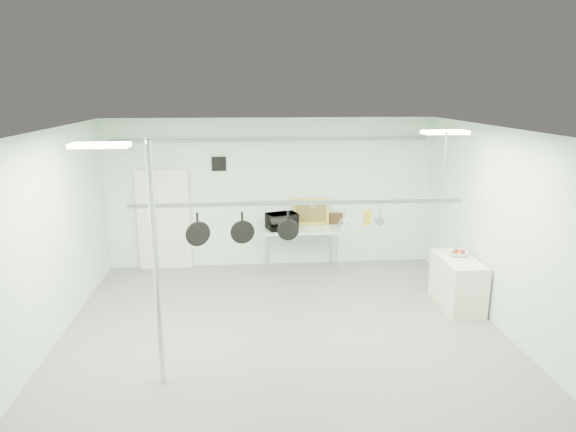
{
  "coord_description": "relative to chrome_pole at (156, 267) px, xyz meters",
  "views": [
    {
      "loc": [
        -0.56,
        -6.82,
        3.79
      ],
      "look_at": [
        0.1,
        1.0,
        1.83
      ],
      "focal_mm": 32.0,
      "sensor_mm": 36.0,
      "label": 1
    }
  ],
  "objects": [
    {
      "name": "floor",
      "position": [
        1.7,
        0.6,
        -1.6
      ],
      "size": [
        8.0,
        8.0,
        0.0
      ],
      "primitive_type": "plane",
      "color": "gray",
      "rests_on": "ground"
    },
    {
      "name": "ceiling",
      "position": [
        1.7,
        0.6,
        1.59
      ],
      "size": [
        7.0,
        8.0,
        0.02
      ],
      "primitive_type": "cube",
      "color": "silver",
      "rests_on": "back_wall"
    },
    {
      "name": "back_wall",
      "position": [
        1.7,
        4.59,
        0.0
      ],
      "size": [
        7.0,
        0.02,
        3.2
      ],
      "primitive_type": "cube",
      "color": "silver",
      "rests_on": "floor"
    },
    {
      "name": "right_wall",
      "position": [
        5.19,
        0.6,
        0.0
      ],
      "size": [
        0.02,
        8.0,
        3.2
      ],
      "primitive_type": "cube",
      "color": "silver",
      "rests_on": "floor"
    },
    {
      "name": "door",
      "position": [
        -0.6,
        4.54,
        -0.55
      ],
      "size": [
        1.1,
        0.1,
        2.2
      ],
      "primitive_type": "cube",
      "color": "silver",
      "rests_on": "floor"
    },
    {
      "name": "wall_vent",
      "position": [
        0.6,
        4.57,
        0.65
      ],
      "size": [
        0.3,
        0.04,
        0.3
      ],
      "primitive_type": "cube",
      "color": "black",
      "rests_on": "back_wall"
    },
    {
      "name": "conduit_pipe",
      "position": [
        1.7,
        4.5,
        1.15
      ],
      "size": [
        6.6,
        0.07,
        0.07
      ],
      "primitive_type": "cylinder",
      "rotation": [
        0.0,
        1.57,
        0.0
      ],
      "color": "gray",
      "rests_on": "back_wall"
    },
    {
      "name": "chrome_pole",
      "position": [
        0.0,
        0.0,
        0.0
      ],
      "size": [
        0.08,
        0.08,
        3.2
      ],
      "primitive_type": "cylinder",
      "color": "silver",
      "rests_on": "floor"
    },
    {
      "name": "prep_table",
      "position": [
        2.3,
        4.2,
        -0.77
      ],
      "size": [
        1.6,
        0.7,
        0.91
      ],
      "color": "silver",
      "rests_on": "floor"
    },
    {
      "name": "side_cabinet",
      "position": [
        4.85,
        2.0,
        -1.15
      ],
      "size": [
        0.6,
        1.2,
        0.9
      ],
      "primitive_type": "cube",
      "color": "silver",
      "rests_on": "floor"
    },
    {
      "name": "pot_rack",
      "position": [
        1.9,
        0.9,
        0.63
      ],
      "size": [
        4.8,
        0.06,
        1.0
      ],
      "color": "#B7B7BC",
      "rests_on": "ceiling"
    },
    {
      "name": "light_panel_left",
      "position": [
        -0.5,
        -0.2,
        1.56
      ],
      "size": [
        0.65,
        0.3,
        0.05
      ],
      "primitive_type": "cube",
      "color": "white",
      "rests_on": "ceiling"
    },
    {
      "name": "light_panel_right",
      "position": [
        4.1,
        1.2,
        1.56
      ],
      "size": [
        0.65,
        0.3,
        0.05
      ],
      "primitive_type": "cube",
      "color": "white",
      "rests_on": "ceiling"
    },
    {
      "name": "microwave",
      "position": [
        1.9,
        4.19,
        -0.52
      ],
      "size": [
        0.72,
        0.58,
        0.34
      ],
      "primitive_type": "imported",
      "rotation": [
        0.0,
        0.0,
        3.45
      ],
      "color": "black",
      "rests_on": "prep_table"
    },
    {
      "name": "coffee_canister",
      "position": [
        2.17,
        4.22,
        -0.6
      ],
      "size": [
        0.2,
        0.2,
        0.19
      ],
      "primitive_type": "cylinder",
      "rotation": [
        0.0,
        0.0,
        -0.31
      ],
      "color": "white",
      "rests_on": "prep_table"
    },
    {
      "name": "painting_large",
      "position": [
        2.55,
        4.5,
        -0.41
      ],
      "size": [
        0.79,
        0.19,
        0.58
      ],
      "primitive_type": "cube",
      "rotation": [
        -0.14,
        0.0,
        -0.08
      ],
      "color": "yellow",
      "rests_on": "prep_table"
    },
    {
      "name": "painting_small",
      "position": [
        3.1,
        4.5,
        -0.57
      ],
      "size": [
        0.3,
        0.09,
        0.25
      ],
      "primitive_type": "cube",
      "rotation": [
        -0.17,
        0.0,
        -0.03
      ],
      "color": "#321F11",
      "rests_on": "prep_table"
    },
    {
      "name": "fruit_bowl",
      "position": [
        4.89,
        2.16,
        -0.66
      ],
      "size": [
        0.42,
        0.42,
        0.08
      ],
      "primitive_type": "imported",
      "rotation": [
        0.0,
        0.0,
        -0.26
      ],
      "color": "white",
      "rests_on": "side_cabinet"
    },
    {
      "name": "skillet_left",
      "position": [
        0.45,
        0.9,
        0.24
      ],
      "size": [
        0.36,
        0.2,
        0.49
      ],
      "primitive_type": null,
      "rotation": [
        0.0,
        0.0,
        0.41
      ],
      "color": "black",
      "rests_on": "pot_rack"
    },
    {
      "name": "skillet_mid",
      "position": [
        1.09,
        0.9,
        0.25
      ],
      "size": [
        0.35,
        0.1,
        0.48
      ],
      "primitive_type": null,
      "rotation": [
        0.0,
        0.0,
        0.13
      ],
      "color": "black",
      "rests_on": "pot_rack"
    },
    {
      "name": "skillet_right",
      "position": [
        1.75,
        0.9,
        0.26
      ],
      "size": [
        0.31,
        0.06,
        0.44
      ],
      "primitive_type": null,
      "rotation": [
        0.0,
        0.0,
        -0.0
      ],
      "color": "black",
      "rests_on": "pot_rack"
    },
    {
      "name": "whisk",
      "position": [
        2.57,
        0.9,
        0.32
      ],
      "size": [
        0.22,
        0.22,
        0.33
      ],
      "primitive_type": null,
      "rotation": [
        0.0,
        0.0,
        0.27
      ],
      "color": "#BAB9BE",
      "rests_on": "pot_rack"
    },
    {
      "name": "grater",
      "position": [
        2.9,
        0.9,
        0.36
      ],
      "size": [
        0.1,
        0.05,
        0.25
      ],
      "primitive_type": null,
      "rotation": [
        0.0,
        0.0,
        0.29
      ],
      "color": "gold",
      "rests_on": "pot_rack"
    },
    {
      "name": "saucepan",
      "position": [
        3.09,
        0.9,
        0.37
      ],
      "size": [
        0.14,
        0.11,
        0.23
      ],
      "primitive_type": null,
      "rotation": [
        0.0,
        0.0,
        0.25
      ],
      "color": "#B5B7BB",
      "rests_on": "pot_rack"
    },
    {
      "name": "fruit_cluster",
      "position": [
        4.89,
        2.16,
        -0.62
      ],
      "size": [
        0.24,
        0.24,
        0.09
      ],
      "primitive_type": null,
      "color": "#B11022",
      "rests_on": "fruit_bowl"
    }
  ]
}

